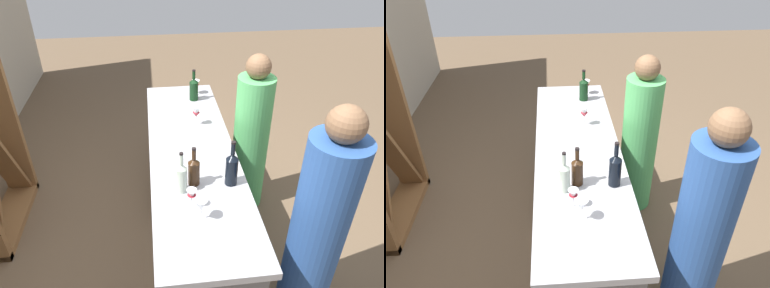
{
  "view_description": "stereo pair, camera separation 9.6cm",
  "coord_description": "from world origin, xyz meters",
  "views": [
    {
      "loc": [
        -2.23,
        0.27,
        2.45
      ],
      "look_at": [
        0.0,
        0.0,
        0.96
      ],
      "focal_mm": 33.65,
      "sensor_mm": 36.0,
      "label": 1
    },
    {
      "loc": [
        -2.24,
        0.17,
        2.45
      ],
      "look_at": [
        0.0,
        0.0,
        0.96
      ],
      "focal_mm": 33.65,
      "sensor_mm": 36.0,
      "label": 2
    }
  ],
  "objects": [
    {
      "name": "ground_plane",
      "position": [
        0.0,
        0.0,
        0.0
      ],
      "size": [
        12.0,
        12.0,
        0.0
      ],
      "primitive_type": "plane",
      "color": "brown"
    },
    {
      "name": "bar_counter",
      "position": [
        0.0,
        0.0,
        0.46
      ],
      "size": [
        2.3,
        0.64,
        0.91
      ],
      "color": "slate",
      "rests_on": "ground"
    },
    {
      "name": "wine_bottle_leftmost_clear_pale",
      "position": [
        -0.46,
        0.12,
        1.02
      ],
      "size": [
        0.07,
        0.07,
        0.3
      ],
      "color": "#B7C6B2",
      "rests_on": "bar_counter"
    },
    {
      "name": "wine_bottle_second_left_near_black",
      "position": [
        -0.42,
        -0.21,
        1.03
      ],
      "size": [
        0.08,
        0.08,
        0.33
      ],
      "color": "black",
      "rests_on": "bar_counter"
    },
    {
      "name": "wine_bottle_center_amber_brown",
      "position": [
        -0.4,
        0.04,
        1.02
      ],
      "size": [
        0.08,
        0.08,
        0.28
      ],
      "color": "#331E0F",
      "rests_on": "bar_counter"
    },
    {
      "name": "wine_bottle_second_right_dark_green",
      "position": [
        0.83,
        -0.12,
        1.02
      ],
      "size": [
        0.08,
        0.08,
        0.3
      ],
      "color": "black",
      "rests_on": "bar_counter"
    },
    {
      "name": "wine_glass_near_left",
      "position": [
        0.96,
        -0.15,
        1.0
      ],
      "size": [
        0.08,
        0.08,
        0.14
      ],
      "color": "white",
      "rests_on": "bar_counter"
    },
    {
      "name": "wine_glass_near_center",
      "position": [
        0.37,
        -0.08,
        1.02
      ],
      "size": [
        0.07,
        0.07,
        0.16
      ],
      "color": "white",
      "rests_on": "bar_counter"
    },
    {
      "name": "wine_glass_near_right",
      "position": [
        -0.72,
        0.03,
        1.01
      ],
      "size": [
        0.08,
        0.08,
        0.15
      ],
      "color": "white",
      "rests_on": "bar_counter"
    },
    {
      "name": "wine_glass_far_left",
      "position": [
        -0.61,
        0.08,
        1.0
      ],
      "size": [
        0.06,
        0.06,
        0.13
      ],
      "color": "white",
      "rests_on": "bar_counter"
    },
    {
      "name": "person_left_guest",
      "position": [
        -0.73,
        -0.72,
        0.75
      ],
      "size": [
        0.35,
        0.35,
        1.61
      ],
      "rotation": [
        0.0,
        0.0,
        1.58
      ],
      "color": "#284C8C",
      "rests_on": "ground"
    },
    {
      "name": "person_center_guest",
      "position": [
        0.39,
        -0.58,
        0.7
      ],
      "size": [
        0.34,
        0.34,
        1.49
      ],
      "rotation": [
        0.0,
        0.0,
        1.48
      ],
      "color": "#4CA559",
      "rests_on": "ground"
    }
  ]
}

